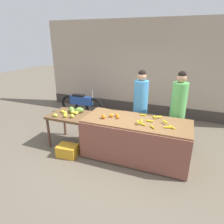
# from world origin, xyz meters

# --- Properties ---
(ground_plane) EXTENTS (24.00, 24.00, 0.00)m
(ground_plane) POSITION_xyz_m (0.00, 0.00, 0.00)
(ground_plane) COLOR #665B4C
(market_wall_back) EXTENTS (7.48, 0.23, 3.09)m
(market_wall_back) POSITION_xyz_m (0.00, 2.82, 1.51)
(market_wall_back) COLOR tan
(market_wall_back) RESTS_ON ground
(fruit_stall_counter) EXTENTS (2.25, 0.95, 0.88)m
(fruit_stall_counter) POSITION_xyz_m (0.34, -0.01, 0.44)
(fruit_stall_counter) COLOR brown
(fruit_stall_counter) RESTS_ON ground
(side_table_wooden) EXTENTS (0.97, 0.76, 0.79)m
(side_table_wooden) POSITION_xyz_m (-1.29, 0.00, 0.68)
(side_table_wooden) COLOR brown
(side_table_wooden) RESTS_ON ground
(banana_bunch_pile) EXTENTS (0.80, 0.65, 0.07)m
(banana_bunch_pile) POSITION_xyz_m (0.68, -0.00, 0.91)
(banana_bunch_pile) COLOR gold
(banana_bunch_pile) RESTS_ON fruit_stall_counter
(orange_pile) EXTENTS (0.37, 0.29, 0.09)m
(orange_pile) POSITION_xyz_m (-0.23, -0.06, 0.92)
(orange_pile) COLOR orange
(orange_pile) RESTS_ON fruit_stall_counter
(mango_papaya_pile) EXTENTS (0.59, 0.58, 0.14)m
(mango_papaya_pile) POSITION_xyz_m (-1.26, 0.06, 0.85)
(mango_papaya_pile) COLOR yellow
(mango_papaya_pile) RESTS_ON side_table_wooden
(vendor_woman_blue_shirt) EXTENTS (0.34, 0.34, 1.83)m
(vendor_woman_blue_shirt) POSITION_xyz_m (0.24, 0.71, 0.93)
(vendor_woman_blue_shirt) COLOR #33333D
(vendor_woman_blue_shirt) RESTS_ON ground
(vendor_woman_green_shirt) EXTENTS (0.34, 0.34, 1.86)m
(vendor_woman_green_shirt) POSITION_xyz_m (1.11, 0.69, 0.94)
(vendor_woman_green_shirt) COLOR #33333D
(vendor_woman_green_shirt) RESTS_ON ground
(parked_motorcycle) EXTENTS (1.60, 0.18, 0.88)m
(parked_motorcycle) POSITION_xyz_m (-2.07, 1.85, 0.40)
(parked_motorcycle) COLOR black
(parked_motorcycle) RESTS_ON ground
(produce_crate) EXTENTS (0.47, 0.36, 0.26)m
(produce_crate) POSITION_xyz_m (-1.09, -0.53, 0.13)
(produce_crate) COLOR gold
(produce_crate) RESTS_ON ground
(produce_sack) EXTENTS (0.46, 0.47, 0.55)m
(produce_sack) POSITION_xyz_m (-0.56, 0.88, 0.27)
(produce_sack) COLOR maroon
(produce_sack) RESTS_ON ground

